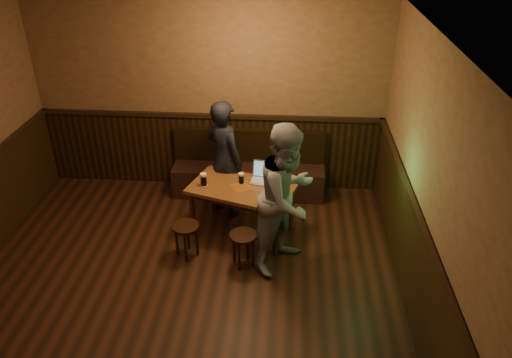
{
  "coord_description": "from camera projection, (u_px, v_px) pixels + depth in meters",
  "views": [
    {
      "loc": [
        1.15,
        -3.66,
        3.88
      ],
      "look_at": [
        0.77,
        1.63,
        0.87
      ],
      "focal_mm": 35.0,
      "sensor_mm": 36.0,
      "label": 1
    }
  ],
  "objects": [
    {
      "name": "laptop",
      "position": [
        264.0,
        176.0,
        6.41
      ],
      "size": [
        0.37,
        0.32,
        0.24
      ],
      "rotation": [
        0.0,
        0.0,
        -0.17
      ],
      "color": "silver",
      "rests_on": "pub_table"
    },
    {
      "name": "pub_table",
      "position": [
        242.0,
        193.0,
        6.33
      ],
      "size": [
        1.45,
        1.09,
        0.69
      ],
      "rotation": [
        0.0,
        0.0,
        -0.32
      ],
      "color": "#612D1B",
      "rests_on": "ground"
    },
    {
      "name": "bench",
      "position": [
        249.0,
        174.0,
        7.35
      ],
      "size": [
        2.2,
        0.5,
        0.95
      ],
      "color": "black",
      "rests_on": "ground"
    },
    {
      "name": "person_grey",
      "position": [
        287.0,
        198.0,
        5.65
      ],
      "size": [
        1.06,
        1.11,
        1.8
      ],
      "primitive_type": "imported",
      "rotation": [
        0.0,
        0.0,
        0.97
      ],
      "color": "gray",
      "rests_on": "ground"
    },
    {
      "name": "stool_left",
      "position": [
        186.0,
        231.0,
        6.02
      ],
      "size": [
        0.35,
        0.35,
        0.44
      ],
      "rotation": [
        0.0,
        0.0,
        0.07
      ],
      "color": "black",
      "rests_on": "ground"
    },
    {
      "name": "stool_right",
      "position": [
        243.0,
        241.0,
        5.87
      ],
      "size": [
        0.41,
        0.41,
        0.44
      ],
      "rotation": [
        0.0,
        0.0,
        -0.33
      ],
      "color": "black",
      "rests_on": "ground"
    },
    {
      "name": "pint_left",
      "position": [
        204.0,
        179.0,
        6.28
      ],
      "size": [
        0.11,
        0.11,
        0.17
      ],
      "color": "#9E1313",
      "rests_on": "pub_table"
    },
    {
      "name": "person_suit",
      "position": [
        225.0,
        159.0,
        6.66
      ],
      "size": [
        0.71,
        0.69,
        1.65
      ],
      "primitive_type": "imported",
      "rotation": [
        0.0,
        0.0,
        2.45
      ],
      "color": "black",
      "rests_on": "ground"
    },
    {
      "name": "pint_mid",
      "position": [
        241.0,
        178.0,
        6.33
      ],
      "size": [
        0.09,
        0.09,
        0.15
      ],
      "color": "#9E1313",
      "rests_on": "pub_table"
    },
    {
      "name": "room",
      "position": [
        166.0,
        219.0,
        4.76
      ],
      "size": [
        5.04,
        6.04,
        2.84
      ],
      "color": "black",
      "rests_on": "ground"
    },
    {
      "name": "menu",
      "position": [
        268.0,
        202.0,
        5.98
      ],
      "size": [
        0.27,
        0.25,
        0.0
      ],
      "primitive_type": "cube",
      "rotation": [
        0.0,
        0.0,
        -0.65
      ],
      "color": "silver",
      "rests_on": "pub_table"
    },
    {
      "name": "pint_right",
      "position": [
        267.0,
        187.0,
        6.13
      ],
      "size": [
        0.1,
        0.1,
        0.16
      ],
      "color": "#9E1313",
      "rests_on": "pub_table"
    }
  ]
}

